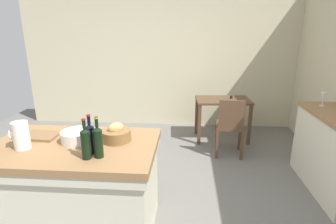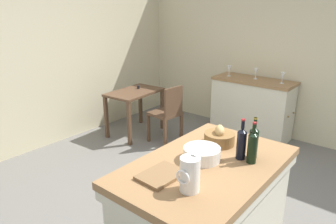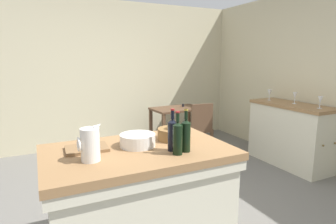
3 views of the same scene
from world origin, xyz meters
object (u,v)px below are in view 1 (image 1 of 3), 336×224
at_px(wash_bowl, 78,136).
at_px(bread_basket, 116,134).
at_px(wine_bottle_dark, 98,141).
at_px(pitcher, 21,135).
at_px(cutting_board, 41,136).
at_px(island_table, 78,186).
at_px(wine_bottle_green, 86,143).
at_px(wooden_chair, 230,125).
at_px(wine_bottle_amber, 90,138).
at_px(writing_desk, 223,106).
at_px(side_cabinet, 336,154).
at_px(wine_glass_middle, 323,97).

bearing_deg(wash_bowl, bread_basket, 7.68).
relative_size(wash_bowl, wine_bottle_dark, 0.87).
relative_size(pitcher, cutting_board, 0.87).
relative_size(bread_basket, wine_bottle_dark, 0.79).
xyz_separation_m(island_table, pitcher, (-0.39, -0.11, 0.53)).
xyz_separation_m(island_table, bread_basket, (0.35, 0.11, 0.47)).
bearing_deg(wine_bottle_green, bread_basket, 69.12).
height_order(wooden_chair, wash_bowl, wash_bowl).
xyz_separation_m(pitcher, bread_basket, (0.74, 0.22, -0.06)).
bearing_deg(wine_bottle_amber, writing_desk, 61.80).
bearing_deg(pitcher, wash_bowl, 23.26).
bearing_deg(cutting_board, side_cabinet, 13.47).
bearing_deg(wine_bottle_green, island_table, 130.98).
xyz_separation_m(writing_desk, wine_glass_middle, (1.08, -1.09, 0.45)).
bearing_deg(wash_bowl, pitcher, -156.74).
height_order(side_cabinet, wine_bottle_dark, wine_bottle_dark).
bearing_deg(island_table, wooden_chair, 46.72).
xyz_separation_m(side_cabinet, cutting_board, (-3.08, -0.74, 0.44)).
height_order(pitcher, wash_bowl, pitcher).
bearing_deg(wine_bottle_amber, cutting_board, 153.21).
height_order(wooden_chair, pitcher, pitcher).
bearing_deg(wine_bottle_green, wash_bowl, 122.56).
bearing_deg(side_cabinet, pitcher, -162.28).
height_order(island_table, wine_bottle_dark, wine_bottle_dark).
bearing_deg(side_cabinet, wine_bottle_dark, -155.50).
bearing_deg(side_cabinet, wooden_chair, 142.01).
bearing_deg(bread_basket, side_cabinet, 18.11).
xyz_separation_m(cutting_board, wine_bottle_amber, (0.59, -0.30, 0.12)).
distance_m(side_cabinet, writing_desk, 1.88).
bearing_deg(side_cabinet, writing_desk, 126.73).
bearing_deg(wash_bowl, wine_glass_middle, 24.97).
bearing_deg(pitcher, island_table, 16.26).
relative_size(cutting_board, wine_bottle_dark, 0.96).
bearing_deg(island_table, wine_bottle_green, -49.02).
bearing_deg(writing_desk, island_table, -123.63).
relative_size(writing_desk, wine_bottle_amber, 2.86).
relative_size(wine_bottle_green, wine_glass_middle, 1.90).
bearing_deg(wine_bottle_green, wine_glass_middle, 32.26).
distance_m(pitcher, wine_bottle_green, 0.62).
xyz_separation_m(wash_bowl, cutting_board, (-0.39, 0.08, -0.04)).
relative_size(wine_bottle_amber, wine_bottle_green, 1.01).
relative_size(island_table, cutting_board, 4.58).
bearing_deg(bread_basket, wooden_chair, 51.89).
xyz_separation_m(island_table, wine_bottle_green, (0.22, -0.25, 0.54)).
bearing_deg(cutting_board, wine_glass_middle, 20.84).
distance_m(wash_bowl, bread_basket, 0.34).
bearing_deg(side_cabinet, island_table, -162.07).
height_order(island_table, cutting_board, cutting_board).
xyz_separation_m(wooden_chair, wine_glass_middle, (1.04, -0.43, 0.56)).
xyz_separation_m(side_cabinet, wine_bottle_amber, (-2.49, -1.04, 0.56)).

